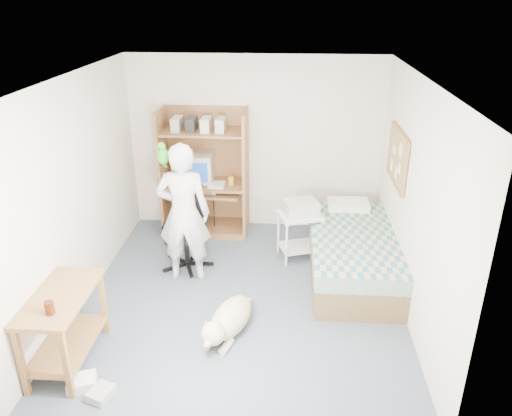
% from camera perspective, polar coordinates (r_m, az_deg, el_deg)
% --- Properties ---
extents(floor, '(4.00, 4.00, 0.00)m').
position_cam_1_polar(floor, '(5.90, -1.48, -10.13)').
color(floor, '#434E5B').
rests_on(floor, ground).
extents(wall_back, '(3.60, 0.02, 2.50)m').
position_cam_1_polar(wall_back, '(7.18, -0.05, 7.29)').
color(wall_back, silver).
rests_on(wall_back, floor).
extents(wall_right, '(0.02, 4.00, 2.50)m').
position_cam_1_polar(wall_right, '(5.44, 17.62, 0.57)').
color(wall_right, silver).
rests_on(wall_right, floor).
extents(wall_left, '(0.02, 4.00, 2.50)m').
position_cam_1_polar(wall_left, '(5.76, -19.76, 1.58)').
color(wall_left, silver).
rests_on(wall_left, floor).
extents(ceiling, '(3.60, 4.00, 0.02)m').
position_cam_1_polar(ceiling, '(4.96, -1.79, 14.61)').
color(ceiling, white).
rests_on(ceiling, wall_back).
extents(computer_hutch, '(1.20, 0.63, 1.80)m').
position_cam_1_polar(computer_hutch, '(7.15, -5.81, 3.48)').
color(computer_hutch, brown).
rests_on(computer_hutch, floor).
extents(bed, '(1.02, 2.02, 0.66)m').
position_cam_1_polar(bed, '(6.30, 10.94, -5.13)').
color(bed, brown).
rests_on(bed, floor).
extents(side_desk, '(0.50, 1.00, 0.75)m').
position_cam_1_polar(side_desk, '(5.05, -21.13, -11.71)').
color(side_desk, brown).
rests_on(side_desk, floor).
extents(corkboard, '(0.04, 0.94, 0.66)m').
position_cam_1_polar(corkboard, '(6.19, 15.86, 5.57)').
color(corkboard, olive).
rests_on(corkboard, wall_right).
extents(office_chair, '(0.58, 0.58, 1.04)m').
position_cam_1_polar(office_chair, '(6.43, -7.91, -3.46)').
color(office_chair, black).
rests_on(office_chair, floor).
extents(person, '(0.64, 0.43, 1.73)m').
position_cam_1_polar(person, '(5.94, -8.27, -0.61)').
color(person, silver).
rests_on(person, floor).
extents(parrot, '(0.13, 0.22, 0.35)m').
position_cam_1_polar(parrot, '(5.74, -10.62, 6.03)').
color(parrot, '#128014').
rests_on(parrot, person).
extents(dog, '(0.55, 1.02, 0.39)m').
position_cam_1_polar(dog, '(5.26, -3.18, -12.63)').
color(dog, tan).
rests_on(dog, floor).
extents(printer_cart, '(0.64, 0.57, 0.63)m').
position_cam_1_polar(printer_cart, '(6.53, 5.00, -2.38)').
color(printer_cart, silver).
rests_on(printer_cart, floor).
extents(printer, '(0.50, 0.44, 0.18)m').
position_cam_1_polar(printer, '(6.40, 5.10, 0.06)').
color(printer, '#B6B7B1').
rests_on(printer, printer_cart).
extents(crt_monitor, '(0.44, 0.46, 0.40)m').
position_cam_1_polar(crt_monitor, '(7.13, -6.67, 4.66)').
color(crt_monitor, beige).
rests_on(crt_monitor, computer_hutch).
extents(keyboard, '(0.46, 0.18, 0.03)m').
position_cam_1_polar(keyboard, '(7.07, -6.35, 1.89)').
color(keyboard, beige).
rests_on(keyboard, computer_hutch).
extents(pencil_cup, '(0.08, 0.08, 0.12)m').
position_cam_1_polar(pencil_cup, '(7.02, -2.84, 3.16)').
color(pencil_cup, gold).
rests_on(pencil_cup, computer_hutch).
extents(drink_glass, '(0.08, 0.08, 0.12)m').
position_cam_1_polar(drink_glass, '(4.65, -22.53, -10.51)').
color(drink_glass, '#3D1809').
rests_on(drink_glass, side_desk).
extents(floor_box_a, '(0.30, 0.27, 0.10)m').
position_cam_1_polar(floor_box_a, '(4.99, -19.29, -18.31)').
color(floor_box_a, white).
rests_on(floor_box_a, floor).
extents(floor_box_b, '(0.24, 0.27, 0.08)m').
position_cam_1_polar(floor_box_b, '(4.86, -17.30, -19.56)').
color(floor_box_b, '#ABABA6').
rests_on(floor_box_b, floor).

